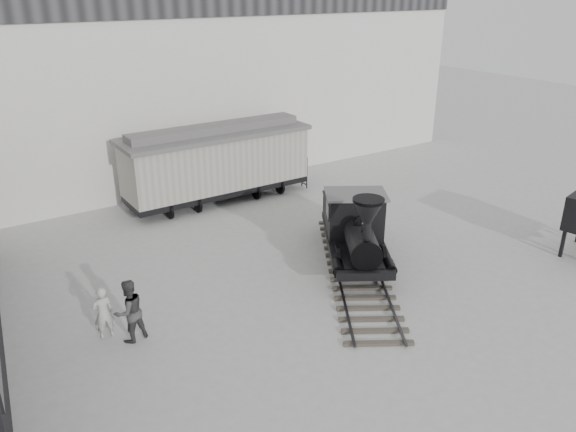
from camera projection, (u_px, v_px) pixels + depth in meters
ground at (377, 321)px, 16.89m from camera, size 90.00×90.00×0.00m
north_wall at (170, 72)px, 26.32m from camera, size 34.00×2.51×11.00m
locomotive at (356, 233)px, 19.98m from camera, size 6.49×8.82×3.23m
boxcar at (217, 161)px, 25.70m from camera, size 8.75×2.77×3.58m
visitor_a at (103, 313)px, 15.85m from camera, size 0.59×0.39×1.60m
visitor_b at (129, 311)px, 15.68m from camera, size 1.05×0.90×1.89m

